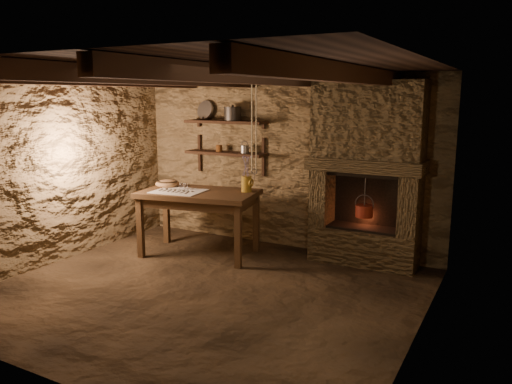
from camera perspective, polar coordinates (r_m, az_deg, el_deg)
The scene contains 25 objects.
floor at distance 5.62m, azimuth -5.91°, elevation -11.24°, with size 4.50×4.50×0.00m, color black.
back_wall at distance 7.01m, azimuth 3.16°, elevation 3.40°, with size 4.50×0.04×2.40m, color #4E3B24.
front_wall at distance 3.85m, azimuth -23.30°, elevation -3.71°, with size 4.50×0.04×2.40m, color #4E3B24.
left_wall at distance 6.81m, azimuth -21.97°, elevation 2.40°, with size 0.04×4.00×2.40m, color #4E3B24.
right_wall at distance 4.44m, azimuth 18.54°, elevation -1.55°, with size 0.04×4.00×2.40m, color #4E3B24.
ceiling at distance 5.22m, azimuth -6.44°, elevation 13.99°, with size 4.50×4.00×0.04m, color black.
beam_far_left at distance 6.19m, azimuth -18.16°, elevation 12.19°, with size 0.14×3.95×0.16m, color black.
beam_mid_left at distance 5.51m, azimuth -10.80°, elevation 12.76°, with size 0.14×3.95×0.16m, color black.
beam_mid_right at distance 4.95m, azimuth -1.53°, elevation 13.18°, with size 0.14×3.95×0.16m, color black.
beam_far_right at distance 4.53m, azimuth 9.80°, elevation 13.24°, with size 0.14×3.95×0.16m, color black.
shelf_lower at distance 7.26m, azimuth -3.47°, elevation 4.45°, with size 1.25×0.30×0.04m, color black.
shelf_upper at distance 7.22m, azimuth -3.51°, elevation 8.00°, with size 1.25×0.30×0.04m, color black.
hearth at distance 6.35m, azimuth 12.50°, elevation 2.62°, with size 1.43×0.51×2.30m.
work_table at distance 6.75m, azimuth -6.51°, elevation -3.27°, with size 1.66×1.13×0.87m.
linen_cloth at distance 6.68m, azimuth -8.82°, elevation 0.10°, with size 0.64×0.52×0.01m, color beige.
pewter_cutlery_row at distance 6.66m, azimuth -8.93°, elevation 0.15°, with size 0.54×0.21×0.01m, color gray, non-canonical shape.
drinking_glasses at distance 6.76m, azimuth -8.05°, elevation 0.64°, with size 0.21×0.06×0.08m, color white, non-canonical shape.
stoneware_jug at distance 6.54m, azimuth -1.08°, elevation 1.80°, with size 0.15×0.15×0.48m.
wooden_bowl at distance 7.06m, azimuth -10.09°, elevation 0.93°, with size 0.33×0.33×0.12m, color #9D7044.
iron_stockpot at distance 7.16m, azimuth -2.68°, elevation 8.85°, with size 0.24×0.24×0.18m, color #2D2A28.
tin_pan at distance 7.53m, azimuth -5.81°, elevation 9.31°, with size 0.28×0.28×0.04m, color #979792.
small_kettle at distance 7.09m, azimuth -1.30°, elevation 4.92°, with size 0.16×0.12×0.17m, color #979792, non-canonical shape.
rusty_tin at distance 7.31m, azimuth -4.23°, elevation 5.01°, with size 0.09×0.09×0.09m, color #502910.
red_pot at distance 6.40m, azimuth 12.27°, elevation -2.05°, with size 0.24×0.23×0.54m.
hanging_ropes at distance 6.09m, azimuth -0.22°, elevation 7.95°, with size 0.08×0.08×1.20m, color beige, non-canonical shape.
Camera 1 is at (2.97, -4.28, 2.11)m, focal length 35.00 mm.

